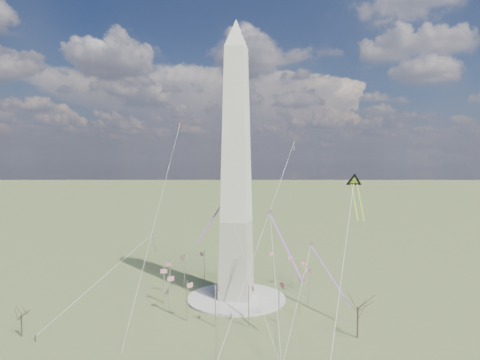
% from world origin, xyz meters
% --- Properties ---
extents(ground, '(2000.00, 2000.00, 0.00)m').
position_xyz_m(ground, '(0.00, 0.00, 0.00)').
color(ground, '#575F2F').
rests_on(ground, ground).
extents(plaza, '(36.00, 36.00, 0.80)m').
position_xyz_m(plaza, '(0.00, 0.00, 0.40)').
color(plaza, '#B8B3A8').
rests_on(plaza, ground).
extents(washington_monument, '(15.56, 15.56, 100.00)m').
position_xyz_m(washington_monument, '(0.00, 0.00, 47.95)').
color(washington_monument, '#B9B09B').
rests_on(washington_monument, plaza).
extents(flagpole_ring, '(54.40, 54.40, 13.00)m').
position_xyz_m(flagpole_ring, '(-0.00, -0.00, 7.27)').
color(flagpole_ring, silver).
rests_on(flagpole_ring, ground).
extents(tree_near, '(7.65, 7.65, 13.39)m').
position_xyz_m(tree_near, '(42.04, -24.11, 9.55)').
color(tree_near, '#47352B').
rests_on(tree_near, ground).
extents(tree_far, '(5.47, 5.47, 9.57)m').
position_xyz_m(tree_far, '(-52.44, -46.29, 6.81)').
color(tree_far, '#47352B').
rests_on(tree_far, ground).
extents(person_west, '(0.97, 0.82, 1.77)m').
position_xyz_m(person_west, '(-46.25, -48.11, 0.89)').
color(person_west, gray).
rests_on(person_west, ground).
extents(kite_delta_black, '(7.22, 19.06, 15.63)m').
position_xyz_m(kite_delta_black, '(41.58, 15.88, 42.12)').
color(kite_delta_black, black).
rests_on(kite_delta_black, ground).
extents(kite_diamond_purple, '(1.52, 2.74, 8.54)m').
position_xyz_m(kite_diamond_purple, '(-33.48, 1.70, 21.67)').
color(kite_diamond_purple, navy).
rests_on(kite_diamond_purple, ground).
extents(kite_streamer_left, '(13.76, 21.60, 16.73)m').
position_xyz_m(kite_streamer_left, '(18.99, -21.42, 28.81)').
color(kite_streamer_left, '#E42448').
rests_on(kite_streamer_left, ground).
extents(kite_streamer_mid, '(5.29, 21.03, 14.55)m').
position_xyz_m(kite_streamer_mid, '(-7.61, -0.11, 31.70)').
color(kite_streamer_mid, '#E42448').
rests_on(kite_streamer_mid, ground).
extents(kite_streamer_right, '(14.95, 20.17, 16.34)m').
position_xyz_m(kite_streamer_right, '(31.30, -2.83, 15.69)').
color(kite_streamer_right, '#E42448').
rests_on(kite_streamer_right, ground).
extents(kite_small_red, '(1.39, 1.73, 4.55)m').
position_xyz_m(kite_small_red, '(-37.03, 39.92, 68.23)').
color(kite_small_red, red).
rests_on(kite_small_red, ground).
extents(kite_small_white, '(1.22, 1.90, 4.63)m').
position_xyz_m(kite_small_white, '(14.87, 50.97, 58.31)').
color(kite_small_white, silver).
rests_on(kite_small_white, ground).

